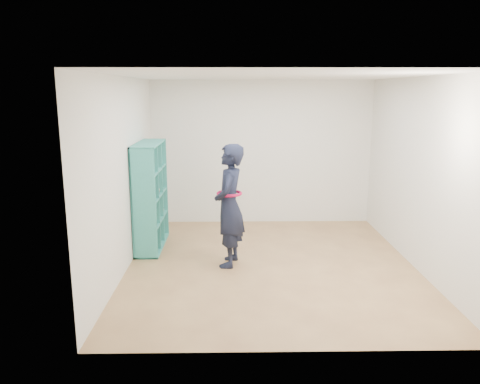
{
  "coord_description": "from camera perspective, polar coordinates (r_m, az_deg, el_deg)",
  "views": [
    {
      "loc": [
        -0.55,
        -6.23,
        2.41
      ],
      "look_at": [
        -0.43,
        0.3,
        0.99
      ],
      "focal_mm": 35.0,
      "sensor_mm": 36.0,
      "label": 1
    }
  ],
  "objects": [
    {
      "name": "ceiling",
      "position": [
        6.26,
        4.12,
        13.94
      ],
      "size": [
        4.5,
        4.5,
        0.0
      ],
      "primitive_type": "plane",
      "color": "white",
      "rests_on": "wall_back"
    },
    {
      "name": "smartphone",
      "position": [
        6.54,
        -2.34,
        -0.49
      ],
      "size": [
        0.01,
        0.09,
        0.13
      ],
      "rotation": [
        0.34,
        0.0,
        0.05
      ],
      "color": "silver",
      "rests_on": "person"
    },
    {
      "name": "person",
      "position": [
        6.46,
        -1.3,
        -1.66
      ],
      "size": [
        0.51,
        0.68,
        1.71
      ],
      "rotation": [
        0.0,
        0.0,
        -1.73
      ],
      "color": "black",
      "rests_on": "floor"
    },
    {
      "name": "wall_back",
      "position": [
        8.57,
        2.66,
        4.79
      ],
      "size": [
        4.0,
        0.02,
        2.6
      ],
      "primitive_type": "cube",
      "color": "white",
      "rests_on": "floor"
    },
    {
      "name": "wall_right",
      "position": [
        6.82,
        20.93,
        2.06
      ],
      "size": [
        0.02,
        4.5,
        2.6
      ],
      "primitive_type": "cube",
      "color": "white",
      "rests_on": "floor"
    },
    {
      "name": "floor",
      "position": [
        6.71,
        3.78,
        -8.86
      ],
      "size": [
        4.5,
        4.5,
        0.0
      ],
      "primitive_type": "plane",
      "color": "olive",
      "rests_on": "ground"
    },
    {
      "name": "wall_left",
      "position": [
        6.5,
        -13.93,
        2.03
      ],
      "size": [
        0.02,
        4.5,
        2.6
      ],
      "primitive_type": "cube",
      "color": "white",
      "rests_on": "floor"
    },
    {
      "name": "wall_front",
      "position": [
        4.17,
        6.57,
        -3.3
      ],
      "size": [
        4.0,
        0.02,
        2.6
      ],
      "primitive_type": "cube",
      "color": "white",
      "rests_on": "floor"
    },
    {
      "name": "bookshelf",
      "position": [
        7.38,
        -11.07,
        -0.6
      ],
      "size": [
        0.36,
        1.23,
        1.64
      ],
      "color": "teal",
      "rests_on": "floor"
    }
  ]
}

